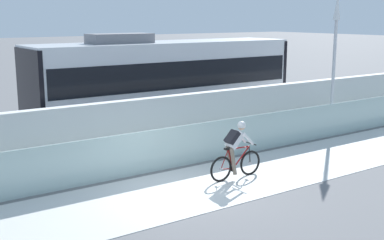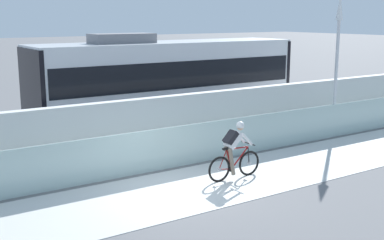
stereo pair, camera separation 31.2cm
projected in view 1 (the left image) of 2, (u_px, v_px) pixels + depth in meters
ground_plane at (182, 191)px, 13.10m from camera, size 200.00×200.00×0.00m
bike_path_deck at (182, 190)px, 13.10m from camera, size 32.00×3.20×0.01m
glass_parapet at (146, 152)px, 14.46m from camera, size 32.00×0.05×1.24m
concrete_barrier_wall at (118, 130)px, 15.85m from camera, size 32.00×0.36×1.85m
tram_rail_near at (87, 143)px, 18.03m from camera, size 32.00×0.08×0.01m
tram_rail_far at (72, 135)px, 19.18m from camera, size 32.00×0.08×0.01m
tram at (165, 81)px, 20.32m from camera, size 11.06×2.54×3.81m
cyclist_on_bike at (236, 151)px, 13.94m from camera, size 1.77×0.58×1.61m
lamp_post_antenna at (335, 48)px, 18.81m from camera, size 0.28×0.28×5.20m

